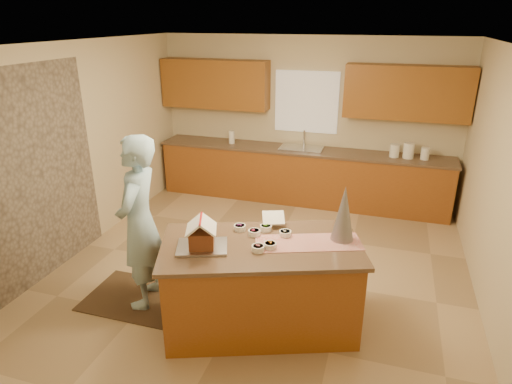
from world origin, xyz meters
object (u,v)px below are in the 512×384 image
island_base (261,287)px  tinsel_tree (344,213)px  boy (140,223)px  gingerbread_house (202,236)px

island_base → tinsel_tree: 1.11m
tinsel_tree → boy: 2.10m
island_base → boy: (-1.33, 0.03, 0.51)m
boy → gingerbread_house: bearing=62.3°
tinsel_tree → gingerbread_house: bearing=-155.6°
gingerbread_house → boy: bearing=162.0°
island_base → tinsel_tree: tinsel_tree is taller
island_base → tinsel_tree: (0.73, 0.32, 0.77)m
island_base → gingerbread_house: size_ratio=5.04×
island_base → tinsel_tree: bearing=3.7°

